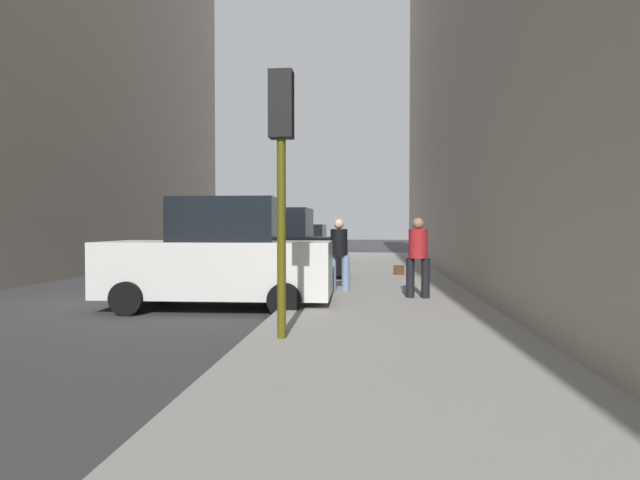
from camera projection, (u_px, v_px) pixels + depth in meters
ground_plane at (111, 302)px, 11.01m from camera, size 120.00×120.00×0.00m
sidewalk at (385, 303)px, 10.40m from camera, size 4.00×40.00×0.15m
parked_white_van at (220, 258)px, 10.16m from camera, size 4.66×2.18×2.25m
parked_black_suv at (272, 248)px, 15.44m from camera, size 4.66×2.18×2.25m
parked_gray_coupe at (299, 247)px, 21.28m from camera, size 4.23×2.12×1.79m
fire_hydrant at (333, 262)px, 16.62m from camera, size 0.42×0.22×0.70m
traffic_light at (281, 145)px, 6.71m from camera, size 0.32×0.32×3.60m
pedestrian_in_jeans at (339, 251)px, 11.83m from camera, size 0.52×0.45×1.71m
pedestrian_in_red_jacket at (418, 253)px, 10.64m from camera, size 0.52×0.44×1.71m
duffel_bag at (399, 270)px, 16.03m from camera, size 0.32×0.44×0.28m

